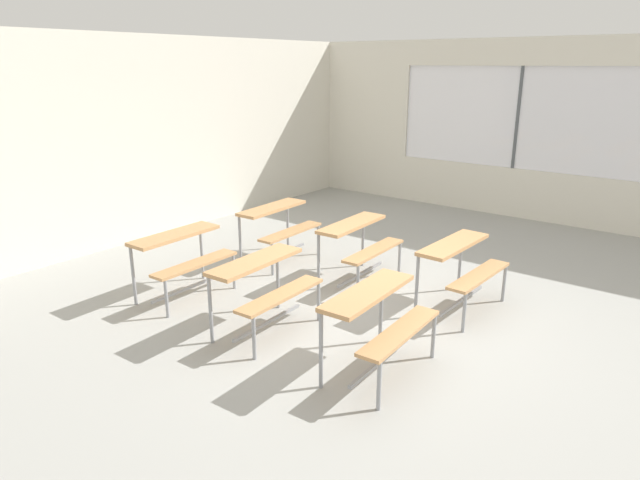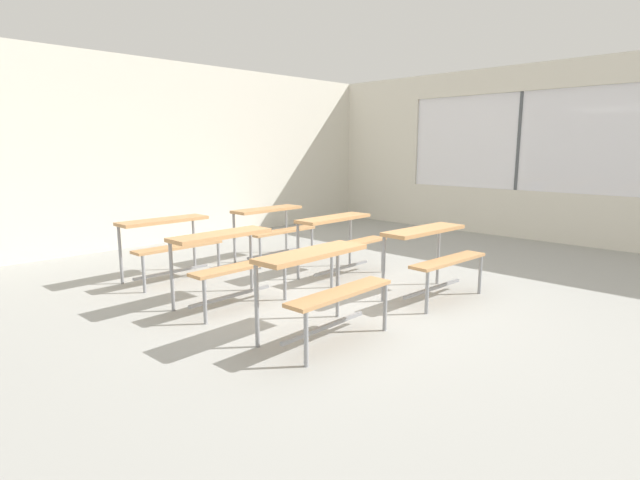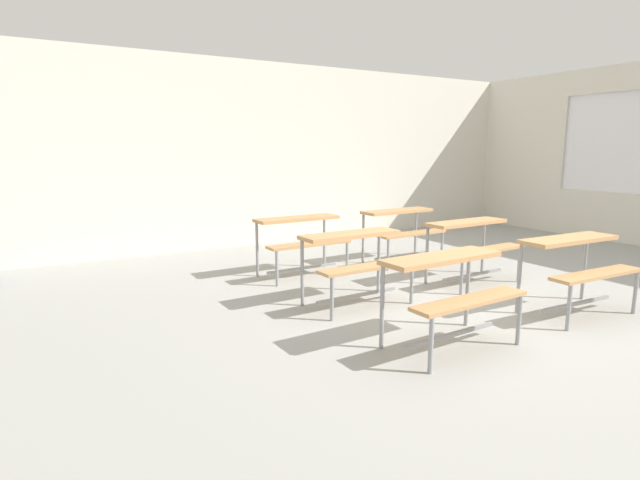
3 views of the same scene
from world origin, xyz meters
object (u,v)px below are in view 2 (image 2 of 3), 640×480
desk_bench_r0c1 (432,246)px  desk_bench_r1c1 (340,232)px  desk_bench_r1c0 (228,251)px  desk_bench_r2c1 (273,221)px  desk_bench_r0c0 (322,274)px  desk_bench_r2c0 (169,234)px

desk_bench_r0c1 → desk_bench_r1c1: size_ratio=1.00×
desk_bench_r1c0 → desk_bench_r2c1: 2.13m
desk_bench_r1c0 → desk_bench_r2c1: (1.68, 1.31, 0.00)m
desk_bench_r0c0 → desk_bench_r1c1: (1.67, 1.32, 0.00)m
desk_bench_r1c0 → desk_bench_r2c0: (0.08, 1.35, 0.00)m
desk_bench_r2c1 → desk_bench_r0c0: bearing=-124.4°
desk_bench_r0c1 → desk_bench_r1c0: (-1.70, 1.32, 0.00)m
desk_bench_r0c0 → desk_bench_r0c1: bearing=-2.6°
desk_bench_r0c0 → desk_bench_r1c1: 2.13m
desk_bench_r0c1 → desk_bench_r2c0: (-1.62, 2.66, 0.00)m
desk_bench_r1c0 → desk_bench_r2c0: size_ratio=1.01×
desk_bench_r2c0 → desk_bench_r0c1: bearing=-59.9°
desk_bench_r1c1 → desk_bench_r0c1: bearing=-91.7°
desk_bench_r0c0 → desk_bench_r0c1: 1.67m
desk_bench_r0c1 → desk_bench_r1c0: size_ratio=1.00×
desk_bench_r2c0 → desk_bench_r2c1: same height
desk_bench_r0c1 → desk_bench_r1c0: 2.15m
desk_bench_r1c0 → desk_bench_r2c0: bearing=84.7°
desk_bench_r0c1 → desk_bench_r1c1: same height
desk_bench_r1c1 → desk_bench_r2c1: size_ratio=1.00×
desk_bench_r0c0 → desk_bench_r0c1: same height
desk_bench_r1c0 → desk_bench_r2c1: size_ratio=1.00×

